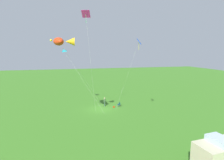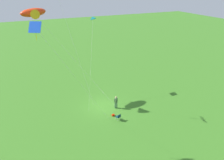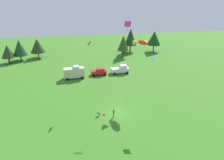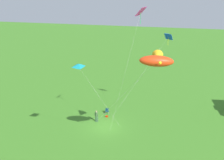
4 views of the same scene
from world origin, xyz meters
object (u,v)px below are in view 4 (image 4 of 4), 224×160
object	(u,v)px
backpack_on_grass	(107,116)
kite_delta_teal	(79,66)
person_kite_flyer	(96,115)
kite_diamond_rainbow	(140,16)
folding_chair	(107,111)
kite_diamond_blue	(167,40)
kite_large_fish	(157,60)

from	to	relation	value
backpack_on_grass	kite_delta_teal	size ratio (longest dim) A/B	0.03
person_kite_flyer	kite_diamond_rainbow	bearing A→B (deg)	63.30
kite_delta_teal	backpack_on_grass	bearing A→B (deg)	174.72
person_kite_flyer	kite_diamond_rainbow	distance (m)	16.09
folding_chair	backpack_on_grass	xyz separation A→B (m)	(1.08, 0.22, -0.38)
folding_chair	kite_diamond_blue	xyz separation A→B (m)	(-0.45, 7.99, 11.11)
backpack_on_grass	kite_large_fish	size ratio (longest dim) A/B	0.03
folding_chair	kite_diamond_rainbow	world-z (taller)	kite_diamond_rainbow
folding_chair	kite_diamond_rainbow	bearing A→B (deg)	22.46
kite_large_fish	kite_diamond_blue	bearing A→B (deg)	175.54
folding_chair	backpack_on_grass	distance (m)	1.17
person_kite_flyer	kite_delta_teal	distance (m)	12.15
folding_chair	kite_large_fish	distance (m)	16.74
backpack_on_grass	person_kite_flyer	bearing A→B (deg)	-35.95
kite_diamond_rainbow	person_kite_flyer	bearing A→B (deg)	-122.36
kite_delta_teal	kite_diamond_blue	bearing A→B (deg)	140.37
kite_delta_teal	kite_diamond_rainbow	bearing A→B (deg)	121.58
kite_diamond_rainbow	kite_diamond_blue	size ratio (longest dim) A/B	1.32
folding_chair	kite_delta_teal	xyz separation A→B (m)	(9.92, -0.60, 10.27)
person_kite_flyer	kite_diamond_blue	distance (m)	14.17
backpack_on_grass	kite_diamond_blue	bearing A→B (deg)	101.19
kite_large_fish	kite_diamond_rainbow	size ratio (longest dim) A/B	0.76
kite_diamond_rainbow	backpack_on_grass	bearing A→B (deg)	-137.93
kite_diamond_blue	folding_chair	bearing A→B (deg)	-86.74
person_kite_flyer	kite_diamond_rainbow	xyz separation A→B (m)	(3.79, 5.98, 14.45)
person_kite_flyer	backpack_on_grass	bearing A→B (deg)	149.71
person_kite_flyer	kite_large_fish	distance (m)	15.39
person_kite_flyer	folding_chair	bearing A→B (deg)	166.49
person_kite_flyer	kite_diamond_rainbow	size ratio (longest dim) A/B	0.11
kite_large_fish	kite_diamond_rainbow	world-z (taller)	kite_diamond_rainbow
kite_delta_teal	kite_large_fish	bearing A→B (deg)	89.69
kite_diamond_rainbow	kite_diamond_blue	world-z (taller)	kite_diamond_rainbow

